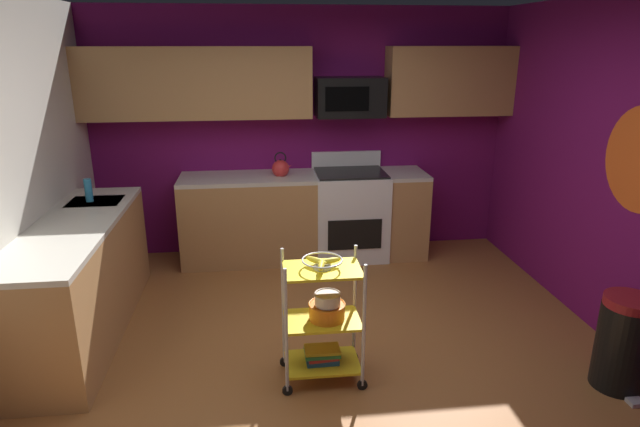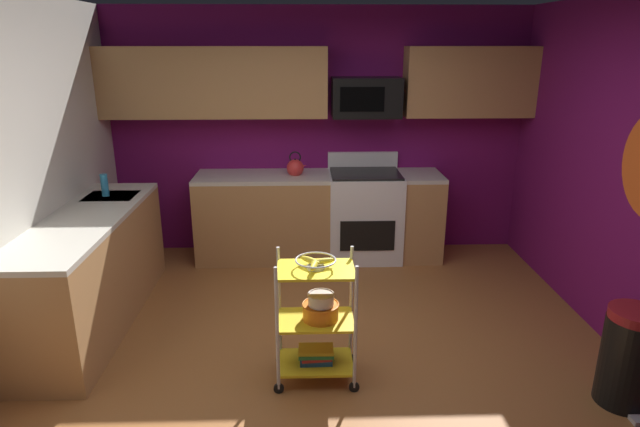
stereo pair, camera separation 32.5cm
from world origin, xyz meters
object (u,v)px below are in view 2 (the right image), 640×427
object	(u,v)px
kettle	(295,168)
dish_soap_bottle	(105,185)
book_stack	(316,354)
oven_range	(364,214)
trash_can	(629,357)
rolling_cart	(316,320)
fruit_bowl	(316,262)
mixing_bowl_small	(321,299)
mixing_bowl_large	(321,311)
microwave	(366,97)

from	to	relation	value
kettle	dish_soap_bottle	size ratio (longest dim) A/B	1.32
book_stack	kettle	xyz separation A→B (m)	(-0.16, 2.22, 0.81)
oven_range	kettle	bearing A→B (deg)	-179.70
trash_can	book_stack	bearing A→B (deg)	170.78
oven_range	dish_soap_bottle	xyz separation A→B (m)	(-2.43, -0.76, 0.54)
book_stack	rolling_cart	bearing A→B (deg)	0.00
rolling_cart	fruit_bowl	size ratio (longest dim) A/B	3.36
mixing_bowl_small	kettle	world-z (taller)	kettle
kettle	fruit_bowl	bearing A→B (deg)	-85.87
oven_range	mixing_bowl_small	size ratio (longest dim) A/B	6.04
mixing_bowl_large	kettle	size ratio (longest dim) A/B	0.95
microwave	book_stack	size ratio (longest dim) A/B	2.89
fruit_bowl	oven_range	bearing A→B (deg)	75.61
rolling_cart	fruit_bowl	xyz separation A→B (m)	(-0.00, 0.00, 0.42)
fruit_bowl	dish_soap_bottle	bearing A→B (deg)	141.62
rolling_cart	kettle	size ratio (longest dim) A/B	3.47
book_stack	kettle	world-z (taller)	kettle
microwave	trash_can	size ratio (longest dim) A/B	1.06
mixing_bowl_large	kettle	bearing A→B (deg)	94.95
trash_can	microwave	bearing A→B (deg)	118.05
mixing_bowl_large	book_stack	world-z (taller)	mixing_bowl_large
kettle	trash_can	xyz separation A→B (m)	(2.15, -2.55, -0.67)
microwave	book_stack	distance (m)	2.84
dish_soap_bottle	trash_can	size ratio (longest dim) A/B	0.30
fruit_bowl	mixing_bowl_small	xyz separation A→B (m)	(0.03, -0.02, -0.26)
rolling_cart	book_stack	size ratio (longest dim) A/B	3.78
mixing_bowl_small	trash_can	xyz separation A→B (m)	(1.95, -0.30, -0.29)
oven_range	rolling_cart	size ratio (longest dim) A/B	1.20
trash_can	mixing_bowl_small	bearing A→B (deg)	171.16
fruit_bowl	mixing_bowl_small	size ratio (longest dim) A/B	1.49
rolling_cart	oven_range	bearing A→B (deg)	75.61
mixing_bowl_small	trash_can	world-z (taller)	trash_can
mixing_bowl_small	kettle	distance (m)	2.28
rolling_cart	trash_can	size ratio (longest dim) A/B	1.39
mixing_bowl_large	mixing_bowl_small	bearing A→B (deg)	-84.82
microwave	kettle	distance (m)	1.02
oven_range	dish_soap_bottle	world-z (taller)	dish_soap_bottle
book_stack	trash_can	bearing A→B (deg)	-9.22
mixing_bowl_large	kettle	distance (m)	2.28
oven_range	book_stack	xyz separation A→B (m)	(-0.57, -2.23, -0.30)
microwave	dish_soap_bottle	world-z (taller)	microwave
oven_range	book_stack	world-z (taller)	oven_range
microwave	rolling_cart	size ratio (longest dim) A/B	0.77
fruit_bowl	dish_soap_bottle	distance (m)	2.37
book_stack	trash_can	xyz separation A→B (m)	(1.99, -0.32, 0.15)
oven_range	kettle	xyz separation A→B (m)	(-0.73, -0.00, 0.52)
mixing_bowl_small	trash_can	distance (m)	2.00
microwave	fruit_bowl	xyz separation A→B (m)	(-0.57, -2.33, -0.82)
kettle	trash_can	bearing A→B (deg)	-49.87
dish_soap_bottle	rolling_cart	bearing A→B (deg)	-38.38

